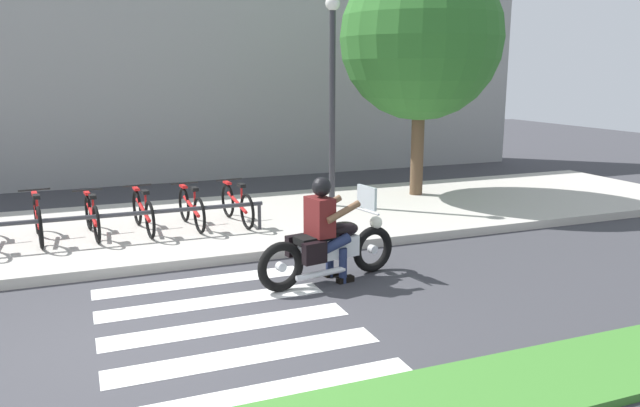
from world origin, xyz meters
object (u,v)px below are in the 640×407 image
object	(u,v)px
tree_near_rack	(421,39)
bike_rack	(93,218)
bicycle_4	(143,212)
bicycle_5	(191,208)
bicycle_2	(38,219)
motorcycle	(330,248)
street_lamp	(332,85)
rider	(325,222)
bicycle_3	(92,216)
bicycle_6	(237,204)

from	to	relation	value
tree_near_rack	bike_rack	bearing A→B (deg)	-165.92
bicycle_4	bicycle_5	world-z (taller)	bicycle_4
bicycle_4	tree_near_rack	distance (m)	6.74
bike_rack	bicycle_5	bearing A→B (deg)	18.95
bicycle_2	bike_rack	bearing A→B (deg)	-34.42
motorcycle	street_lamp	distance (m)	4.65
rider	bicycle_3	size ratio (longest dim) A/B	0.92
motorcycle	bicycle_4	size ratio (longest dim) A/B	1.29
bicycle_2	bike_rack	world-z (taller)	bicycle_2
bicycle_3	bicycle_6	bearing A→B (deg)	-0.00
motorcycle	bicycle_6	world-z (taller)	motorcycle
street_lamp	bicycle_2	bearing A→B (deg)	-172.18
rider	bike_rack	xyz separation A→B (m)	(-2.85, 2.54, -0.26)
bicycle_4	street_lamp	world-z (taller)	street_lamp
rider	bicycle_4	bearing A→B (deg)	123.41
bicycle_5	tree_near_rack	xyz separation A→B (m)	(5.13, 1.14, 2.99)
bicycle_2	street_lamp	bearing A→B (deg)	7.82
bicycle_4	bike_rack	xyz separation A→B (m)	(-0.81, -0.55, 0.08)
bicycle_6	bike_rack	xyz separation A→B (m)	(-2.42, -0.55, 0.08)
street_lamp	bicycle_4	bearing A→B (deg)	-168.90
street_lamp	rider	bearing A→B (deg)	-114.11
bicycle_6	street_lamp	xyz separation A→B (m)	(2.14, 0.74, 2.06)
bicycle_3	bicycle_4	bearing A→B (deg)	-0.01
bicycle_2	bicycle_6	bearing A→B (deg)	0.02
bicycle_2	bicycle_6	world-z (taller)	bicycle_2
bicycle_2	street_lamp	world-z (taller)	street_lamp
bicycle_3	bicycle_6	size ratio (longest dim) A/B	0.97
bicycle_5	bicycle_6	world-z (taller)	bicycle_6
bicycle_5	street_lamp	world-z (taller)	street_lamp
bicycle_5	bicycle_2	bearing A→B (deg)	-179.98
rider	bicycle_5	bearing A→B (deg)	111.73
bicycle_5	street_lamp	size ratio (longest dim) A/B	0.37
motorcycle	bicycle_4	world-z (taller)	motorcycle
bicycle_3	bicycle_4	size ratio (longest dim) A/B	0.95
bicycle_3	bicycle_6	xyz separation A→B (m)	(2.42, -0.00, 0.01)
bicycle_3	bicycle_5	size ratio (longest dim) A/B	1.01
rider	street_lamp	bearing A→B (deg)	65.89
rider	street_lamp	xyz separation A→B (m)	(1.71, 3.83, 1.72)
bicycle_5	street_lamp	bearing A→B (deg)	14.04
bicycle_2	bicycle_3	world-z (taller)	bicycle_2
rider	bicycle_6	distance (m)	3.14
bike_rack	tree_near_rack	bearing A→B (deg)	14.08
rider	bicycle_2	distance (m)	4.80
bicycle_4	bicycle_6	distance (m)	1.61
bicycle_6	bike_rack	bearing A→B (deg)	-167.11
bicycle_2	bike_rack	size ratio (longest dim) A/B	0.30
bicycle_2	bike_rack	distance (m)	0.98
bicycle_2	bicycle_5	world-z (taller)	bicycle_2
bicycle_2	motorcycle	bearing A→B (deg)	-39.55
bicycle_6	tree_near_rack	world-z (taller)	tree_near_rack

